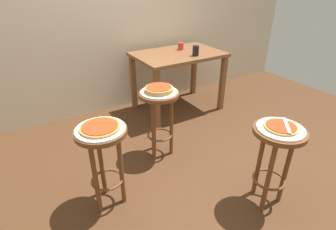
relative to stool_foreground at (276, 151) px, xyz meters
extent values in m
plane|color=#4C2D19|center=(-0.37, 0.68, -0.50)|extent=(6.00, 6.00, 0.00)
cylinder|color=brown|center=(0.00, 0.00, 0.16)|extent=(0.38, 0.38, 0.03)
cylinder|color=brown|center=(0.00, 0.12, -0.18)|extent=(0.04, 0.04, 0.65)
cylinder|color=brown|center=(-0.10, -0.06, -0.18)|extent=(0.04, 0.04, 0.65)
cylinder|color=brown|center=(0.10, -0.06, -0.18)|extent=(0.04, 0.04, 0.65)
torus|color=brown|center=(0.00, 0.00, -0.28)|extent=(0.25, 0.25, 0.02)
cylinder|color=white|center=(0.00, 0.00, 0.19)|extent=(0.33, 0.33, 0.01)
cylinder|color=tan|center=(0.00, 0.00, 0.20)|extent=(0.23, 0.23, 0.01)
cylinder|color=red|center=(0.00, 0.00, 0.21)|extent=(0.21, 0.21, 0.01)
cylinder|color=brown|center=(-1.09, 0.66, 0.16)|extent=(0.38, 0.38, 0.03)
cylinder|color=brown|center=(-1.09, 0.77, -0.18)|extent=(0.04, 0.04, 0.65)
cylinder|color=brown|center=(-1.19, 0.60, -0.18)|extent=(0.04, 0.04, 0.65)
cylinder|color=brown|center=(-0.99, 0.60, -0.18)|extent=(0.04, 0.04, 0.65)
torus|color=brown|center=(-1.09, 0.66, -0.28)|extent=(0.25, 0.25, 0.02)
cylinder|color=silver|center=(-1.09, 0.66, 0.19)|extent=(0.35, 0.35, 0.01)
cylinder|color=#B78442|center=(-1.09, 0.66, 0.20)|extent=(0.29, 0.29, 0.01)
cylinder|color=red|center=(-1.09, 0.66, 0.21)|extent=(0.25, 0.25, 0.01)
cylinder|color=brown|center=(-0.41, 1.01, 0.16)|extent=(0.38, 0.38, 0.03)
cylinder|color=brown|center=(-0.41, 1.13, -0.18)|extent=(0.04, 0.04, 0.65)
cylinder|color=brown|center=(-0.51, 0.96, -0.18)|extent=(0.04, 0.04, 0.65)
cylinder|color=brown|center=(-0.31, 0.96, -0.18)|extent=(0.04, 0.04, 0.65)
torus|color=brown|center=(-0.41, 1.01, -0.28)|extent=(0.25, 0.25, 0.02)
cylinder|color=silver|center=(-0.41, 1.01, 0.19)|extent=(0.34, 0.34, 0.01)
cylinder|color=tan|center=(-0.41, 1.01, 0.21)|extent=(0.26, 0.26, 0.04)
cylinder|color=red|center=(-0.41, 1.01, 0.24)|extent=(0.23, 0.23, 0.01)
cube|color=brown|center=(0.32, 1.80, 0.25)|extent=(1.09, 0.74, 0.04)
cube|color=brown|center=(-0.18, 1.48, -0.14)|extent=(0.06, 0.06, 0.73)
cube|color=brown|center=(0.82, 1.48, -0.14)|extent=(0.06, 0.06, 0.73)
cube|color=brown|center=(-0.18, 2.12, -0.14)|extent=(0.06, 0.06, 0.73)
cube|color=brown|center=(0.82, 2.12, -0.14)|extent=(0.06, 0.06, 0.73)
cylinder|color=black|center=(0.43, 1.59, 0.33)|extent=(0.08, 0.08, 0.12)
cylinder|color=red|center=(0.43, 1.92, 0.32)|extent=(0.07, 0.07, 0.09)
cube|color=silver|center=(0.03, -0.02, 0.22)|extent=(0.17, 0.18, 0.01)
camera|label=1|loc=(-1.51, -0.96, 1.15)|focal=28.42mm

